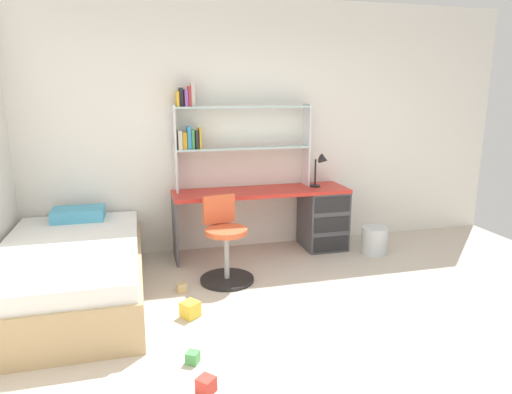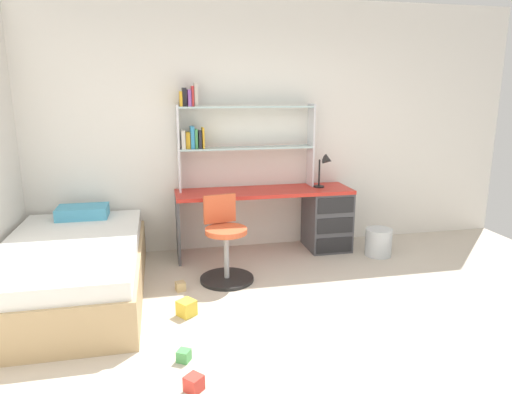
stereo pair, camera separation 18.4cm
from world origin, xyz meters
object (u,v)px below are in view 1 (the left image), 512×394
Objects in this scene: toy_block_red_0 at (206,385)px; toy_block_natural_3 at (181,288)px; desk_lamp at (322,165)px; bed_platform at (71,272)px; bookshelf_hutch at (224,130)px; swivel_chair at (225,248)px; waste_bin at (374,240)px; toy_block_yellow_1 at (190,309)px; toy_block_green_2 at (193,357)px; desk at (305,214)px.

toy_block_red_0 is 1.46m from toy_block_natural_3.
desk_lamp is 0.19× the size of bed_platform.
toy_block_natural_3 is (-0.61, -0.98, -1.33)m from bookshelf_hutch.
bed_platform is at bearing -176.39° from swivel_chair.
waste_bin reaches higher than toy_block_yellow_1.
swivel_chair is (-1.24, -0.65, -0.65)m from desk_lamp.
bookshelf_hutch is 11.79× the size of toy_block_yellow_1.
desk is at bearing 52.00° from toy_block_green_2.
desk is at bearing 175.38° from desk_lamp.
desk_lamp reaches higher than swivel_chair.
waste_bin is (0.70, -0.36, -0.26)m from desk.
toy_block_red_0 is 1.21× the size of toy_block_green_2.
toy_block_natural_3 is at bearing 93.05° from toy_block_yellow_1.
desk_lamp reaches higher than toy_block_natural_3.
toy_block_red_0 is 0.33m from toy_block_green_2.
toy_block_natural_3 is (-1.69, -0.82, -0.94)m from desk_lamp.
bookshelf_hutch is 2.59m from toy_block_green_2.
swivel_chair is at bearing 57.46° from toy_block_yellow_1.
toy_block_green_2 is (0.90, -1.22, -0.22)m from bed_platform.
desk reaches higher than toy_block_green_2.
bed_platform is 21.14× the size of toy_block_red_0.
waste_bin is 2.76m from toy_block_green_2.
desk_lamp is 2.99× the size of toy_block_yellow_1.
toy_block_yellow_1 is (0.96, -0.57, -0.20)m from bed_platform.
bed_platform reaches higher than toy_block_green_2.
toy_block_yellow_1 is at bearing -138.24° from desk.
toy_block_red_0 is at bearing -58.64° from bed_platform.
toy_block_red_0 is at bearing -89.64° from toy_block_natural_3.
waste_bin is 2.26m from toy_block_natural_3.
swivel_chair is 6.38× the size of toy_block_yellow_1.
desk_lamp is 4.74× the size of toy_block_green_2.
toy_block_green_2 is at bearing -131.31° from desk_lamp.
toy_block_red_0 is at bearing -90.99° from toy_block_yellow_1.
toy_block_yellow_1 is at bearing 84.76° from toy_block_green_2.
swivel_chair is 1.71m from toy_block_red_0.
desk is at bearing 28.99° from toy_block_natural_3.
toy_block_yellow_1 reaches higher than toy_block_natural_3.
swivel_chair is (-1.06, -0.67, -0.09)m from desk.
toy_block_green_2 is at bearing -53.60° from bed_platform.
bookshelf_hutch reaches higher than bed_platform.
swivel_chair is at bearing -147.93° from desk.
bed_platform is (-1.54, -0.90, -1.12)m from bookshelf_hutch.
swivel_chair is at bearing 75.04° from toy_block_red_0.
swivel_chair is 1.80m from waste_bin.
waste_bin is at bearing -33.63° from desk_lamp.
bed_platform is at bearing -164.27° from desk_lamp.
toy_block_natural_3 is (-0.45, -0.17, -0.29)m from swivel_chair.
desk is 6.41× the size of waste_bin.
toy_block_red_0 is (-1.68, -2.29, -0.93)m from desk_lamp.
waste_bin is at bearing -17.59° from bookshelf_hutch.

